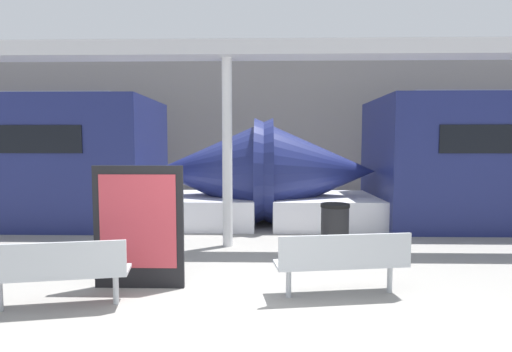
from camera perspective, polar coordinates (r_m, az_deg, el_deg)
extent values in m
plane|color=gray|center=(4.47, -2.25, -21.61)|extent=(60.00, 60.00, 0.00)
cube|color=gray|center=(13.95, 0.25, 6.63)|extent=(56.00, 0.20, 5.00)
cone|color=navy|center=(10.04, 8.39, 0.69)|extent=(2.99, 2.63, 2.63)
cube|color=silver|center=(10.19, 9.92, -4.75)|extent=(2.69, 2.46, 0.70)
cone|color=navy|center=(10.05, -6.14, 0.71)|extent=(2.99, 2.63, 2.63)
cube|color=silver|center=(10.20, -7.69, -4.72)|extent=(2.69, 2.46, 0.70)
cube|color=#ADB2B7|center=(5.45, 11.94, -12.09)|extent=(1.76, 0.68, 0.04)
cube|color=#ADB2B7|center=(5.21, 12.70, -10.34)|extent=(1.70, 0.28, 0.40)
cylinder|color=#ADB2B7|center=(5.34, 4.68, -14.84)|extent=(0.07, 0.07, 0.40)
cylinder|color=#ADB2B7|center=(5.76, 18.56, -13.60)|extent=(0.07, 0.07, 0.40)
cube|color=#ADB2B7|center=(5.49, -26.39, -12.34)|extent=(1.70, 0.74, 0.04)
cube|color=#ADB2B7|center=(5.24, -27.12, -10.62)|extent=(1.62, 0.35, 0.40)
cylinder|color=#ADB2B7|center=(5.77, -32.78, -14.05)|extent=(0.07, 0.07, 0.40)
cylinder|color=#ADB2B7|center=(5.41, -19.38, -14.85)|extent=(0.07, 0.07, 0.40)
cylinder|color=black|center=(7.31, 11.19, -7.74)|extent=(0.49, 0.49, 0.86)
cylinder|color=black|center=(7.23, 11.24, -4.16)|extent=(0.51, 0.51, 0.06)
cube|color=black|center=(5.72, -16.41, -7.03)|extent=(1.23, 0.06, 1.69)
cube|color=#B73842|center=(5.67, -16.54, -6.27)|extent=(1.05, 0.01, 1.28)
cylinder|color=silver|center=(7.69, -4.13, 3.23)|extent=(0.19, 0.19, 3.61)
cube|color=#B7B7BC|center=(7.89, -4.21, 17.49)|extent=(28.00, 0.60, 0.28)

